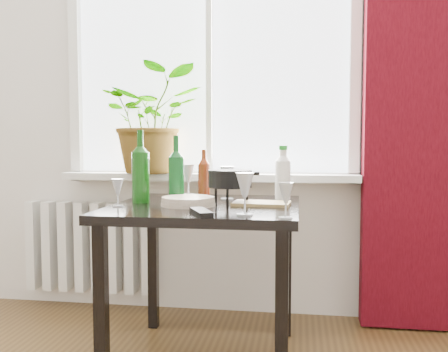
# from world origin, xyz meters

# --- Properties ---
(window) EXTENTS (1.72, 0.08, 1.62)m
(window) POSITION_xyz_m (0.00, 2.22, 1.60)
(window) COLOR white
(window) RESTS_ON ground
(windowsill) EXTENTS (1.72, 0.20, 0.04)m
(windowsill) POSITION_xyz_m (0.00, 2.15, 0.82)
(windowsill) COLOR silver
(windowsill) RESTS_ON ground
(curtain) EXTENTS (0.50, 0.12, 2.56)m
(curtain) POSITION_xyz_m (1.12, 2.12, 1.30)
(curtain) COLOR #38050C
(curtain) RESTS_ON ground
(radiator) EXTENTS (0.80, 0.10, 0.55)m
(radiator) POSITION_xyz_m (-0.75, 2.18, 0.38)
(radiator) COLOR white
(radiator) RESTS_ON ground
(table) EXTENTS (0.85, 0.85, 0.74)m
(table) POSITION_xyz_m (0.10, 1.55, 0.65)
(table) COLOR black
(table) RESTS_ON ground
(potted_plant) EXTENTS (0.68, 0.63, 0.62)m
(potted_plant) POSITION_xyz_m (-0.32, 2.10, 1.15)
(potted_plant) COLOR #246B1C
(potted_plant) RESTS_ON windowsill
(wine_bottle_left) EXTENTS (0.09, 0.09, 0.35)m
(wine_bottle_left) POSITION_xyz_m (-0.22, 1.57, 0.92)
(wine_bottle_left) COLOR #0E450D
(wine_bottle_left) RESTS_ON table
(wine_bottle_right) EXTENTS (0.10, 0.10, 0.32)m
(wine_bottle_right) POSITION_xyz_m (-0.06, 1.63, 0.90)
(wine_bottle_right) COLOR #0D4517
(wine_bottle_right) RESTS_ON table
(bottle_amber) EXTENTS (0.08, 0.08, 0.25)m
(bottle_amber) POSITION_xyz_m (0.04, 1.84, 0.87)
(bottle_amber) COLOR #67210B
(bottle_amber) RESTS_ON table
(cleaning_bottle) EXTENTS (0.10, 0.10, 0.27)m
(cleaning_bottle) POSITION_xyz_m (0.44, 1.81, 0.88)
(cleaning_bottle) COLOR white
(cleaning_bottle) RESTS_ON table
(wineglass_front_right) EXTENTS (0.09, 0.09, 0.17)m
(wineglass_front_right) POSITION_xyz_m (0.32, 1.24, 0.83)
(wineglass_front_right) COLOR silver
(wineglass_front_right) RESTS_ON table
(wineglass_far_right) EXTENTS (0.07, 0.07, 0.14)m
(wineglass_far_right) POSITION_xyz_m (0.48, 1.17, 0.81)
(wineglass_far_right) COLOR silver
(wineglass_far_right) RESTS_ON table
(wineglass_back_center) EXTENTS (0.07, 0.07, 0.17)m
(wineglass_back_center) POSITION_xyz_m (0.17, 1.75, 0.83)
(wineglass_back_center) COLOR #B0B4BD
(wineglass_back_center) RESTS_ON table
(wineglass_back_left) EXTENTS (0.09, 0.09, 0.17)m
(wineglass_back_left) POSITION_xyz_m (-0.06, 1.92, 0.83)
(wineglass_back_left) COLOR white
(wineglass_back_left) RESTS_ON table
(wineglass_front_left) EXTENTS (0.06, 0.06, 0.13)m
(wineglass_front_left) POSITION_xyz_m (-0.27, 1.41, 0.80)
(wineglass_front_left) COLOR silver
(wineglass_front_left) RESTS_ON table
(plate_stack) EXTENTS (0.27, 0.27, 0.04)m
(plate_stack) POSITION_xyz_m (0.03, 1.48, 0.76)
(plate_stack) COLOR beige
(plate_stack) RESTS_ON table
(fondue_pot) EXTENTS (0.28, 0.26, 0.16)m
(fondue_pot) POSITION_xyz_m (0.21, 1.59, 0.82)
(fondue_pot) COLOR black
(fondue_pot) RESTS_ON table
(tv_remote) EXTENTS (0.13, 0.19, 0.02)m
(tv_remote) POSITION_xyz_m (0.14, 1.23, 0.75)
(tv_remote) COLOR black
(tv_remote) RESTS_ON table
(cutting_board) EXTENTS (0.27, 0.18, 0.01)m
(cutting_board) POSITION_xyz_m (0.36, 1.56, 0.75)
(cutting_board) COLOR olive
(cutting_board) RESTS_ON table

